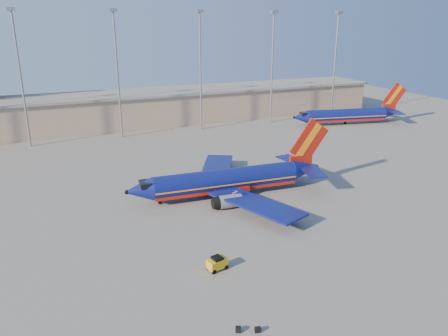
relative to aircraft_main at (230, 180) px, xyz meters
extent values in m
plane|color=slate|center=(-3.37, -2.64, -2.41)|extent=(220.00, 220.00, 0.00)
cube|color=gray|center=(6.63, 55.36, 1.59)|extent=(120.00, 15.00, 8.00)
cube|color=slate|center=(6.63, 55.36, 5.79)|extent=(122.00, 16.00, 0.60)
cylinder|color=gray|center=(-28.37, 43.36, 11.59)|extent=(0.44, 0.44, 28.00)
cube|color=gray|center=(-28.37, 43.36, 25.89)|extent=(1.60, 1.60, 0.70)
cylinder|color=gray|center=(-8.37, 43.36, 11.59)|extent=(0.44, 0.44, 28.00)
cube|color=gray|center=(-8.37, 43.36, 25.89)|extent=(1.60, 1.60, 0.70)
cylinder|color=gray|center=(11.63, 43.36, 11.59)|extent=(0.44, 0.44, 28.00)
cube|color=gray|center=(11.63, 43.36, 25.89)|extent=(1.60, 1.60, 0.70)
cylinder|color=gray|center=(31.63, 43.36, 11.59)|extent=(0.44, 0.44, 28.00)
cube|color=gray|center=(31.63, 43.36, 25.89)|extent=(1.60, 1.60, 0.70)
cylinder|color=gray|center=(51.63, 43.36, 11.59)|extent=(0.44, 0.44, 28.00)
cube|color=gray|center=(51.63, 43.36, 25.89)|extent=(1.60, 1.60, 0.70)
cylinder|color=navy|center=(-0.80, 0.05, 0.15)|extent=(22.94, 4.99, 3.51)
cube|color=#AC1B0D|center=(-0.80, 0.05, -0.75)|extent=(22.89, 4.33, 1.23)
cube|color=orange|center=(-0.80, 0.05, -0.08)|extent=(22.94, 5.03, 0.21)
cone|color=navy|center=(-14.14, 0.93, 0.15)|extent=(4.20, 3.76, 3.51)
cube|color=black|center=(-12.91, 0.85, 1.05)|extent=(2.43, 2.61, 0.76)
cone|color=navy|center=(13.02, -0.86, 0.48)|extent=(5.15, 3.82, 3.51)
cube|color=#AC1B0D|center=(12.26, -0.81, 1.76)|extent=(4.01, 0.78, 2.09)
cube|color=#AC1B0D|center=(13.58, -0.89, 5.08)|extent=(6.97, 0.76, 7.57)
cube|color=orange|center=(13.40, -0.88, 5.08)|extent=(4.65, 0.70, 5.93)
cube|color=navy|center=(12.85, 2.39, 1.01)|extent=(3.68, 6.41, 0.21)
cube|color=navy|center=(12.43, -4.05, 1.01)|extent=(4.39, 6.61, 0.21)
cube|color=navy|center=(1.17, 8.29, -0.70)|extent=(11.04, 15.21, 0.33)
cube|color=navy|center=(0.08, -8.37, -0.70)|extent=(9.53, 15.43, 0.33)
cube|color=#AC1B0D|center=(-0.32, 0.02, -1.13)|extent=(5.92, 4.06, 0.95)
cylinder|color=gray|center=(-1.61, 5.05, -1.32)|extent=(3.54, 2.21, 1.99)
cylinder|color=gray|center=(-2.26, -4.79, -1.32)|extent=(3.54, 2.21, 1.99)
cylinder|color=gray|center=(-11.20, 0.74, -1.89)|extent=(0.24, 0.24, 1.04)
cylinder|color=black|center=(-11.20, 0.74, -2.10)|extent=(0.62, 0.28, 0.61)
cylinder|color=black|center=(0.78, 2.42, -2.01)|extent=(0.83, 0.57, 0.80)
cylinder|color=black|center=(0.46, -2.50, -2.01)|extent=(0.83, 0.57, 0.80)
cylinder|color=navy|center=(48.73, 33.32, 0.04)|extent=(21.96, 7.62, 3.35)
cube|color=#AC1B0D|center=(48.73, 33.32, -0.82)|extent=(21.83, 7.00, 1.18)
cube|color=orange|center=(48.73, 33.32, -0.19)|extent=(21.96, 7.65, 0.20)
cone|color=navy|center=(36.22, 35.87, 0.04)|extent=(4.39, 4.04, 3.35)
cube|color=black|center=(37.37, 35.64, 0.90)|extent=(2.60, 2.74, 0.72)
cone|color=navy|center=(61.68, 30.69, 0.35)|extent=(5.28, 4.22, 3.35)
cube|color=#AC1B0D|center=(60.97, 30.83, 1.58)|extent=(3.82, 1.25, 1.99)
cube|color=#AC1B0D|center=(62.21, 30.58, 4.74)|extent=(6.57, 1.61, 7.22)
cube|color=orange|center=(62.03, 30.61, 4.74)|extent=(4.41, 1.25, 5.67)
cube|color=navy|center=(61.94, 33.78, 0.85)|extent=(2.76, 5.82, 0.20)
cube|color=navy|center=(60.71, 27.74, 0.85)|extent=(4.80, 6.40, 0.20)
cylinder|color=black|center=(48.73, 33.32, -2.00)|extent=(0.75, 0.75, 0.81)
cube|color=gold|center=(-10.42, -19.42, -1.64)|extent=(2.36, 1.66, 1.02)
cube|color=black|center=(-10.42, -19.42, -1.03)|extent=(1.24, 1.32, 0.36)
cylinder|color=black|center=(-11.34, -19.04, -2.14)|extent=(0.56, 0.29, 0.53)
cylinder|color=black|center=(-11.10, -20.14, -2.14)|extent=(0.56, 0.29, 0.53)
cylinder|color=black|center=(-9.74, -18.69, -2.14)|extent=(0.56, 0.29, 0.53)
cylinder|color=black|center=(-9.50, -19.79, -2.14)|extent=(0.56, 0.29, 0.53)
cube|color=black|center=(-11.12, -30.25, -2.16)|extent=(0.61, 0.44, 0.49)
cube|color=black|center=(-12.67, -29.52, -2.17)|extent=(0.63, 0.59, 0.48)
camera|label=1|loc=(-26.54, -58.07, 23.35)|focal=35.00mm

